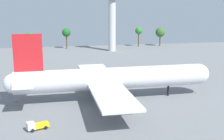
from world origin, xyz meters
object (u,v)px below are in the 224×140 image
(cargo_airplane, at_px, (112,79))
(baggage_tug, at_px, (130,69))
(control_tower, at_px, (112,16))
(fuel_truck, at_px, (79,75))
(safety_cone_nose, at_px, (196,92))
(cargo_loader, at_px, (37,125))
(safety_cone_tail, at_px, (16,101))

(cargo_airplane, distance_m, baggage_tug, 40.19)
(baggage_tug, relative_size, control_tower, 0.15)
(cargo_airplane, distance_m, fuel_truck, 32.04)
(safety_cone_nose, bearing_deg, control_tower, 94.39)
(baggage_tug, height_order, cargo_loader, cargo_loader)
(cargo_airplane, relative_size, safety_cone_nose, 78.96)
(baggage_tug, bearing_deg, cargo_loader, -124.56)
(safety_cone_nose, distance_m, safety_cone_tail, 57.65)
(baggage_tug, height_order, safety_cone_nose, baggage_tug)
(safety_cone_tail, bearing_deg, cargo_loader, -72.90)
(baggage_tug, distance_m, safety_cone_nose, 37.99)
(cargo_airplane, bearing_deg, safety_cone_tail, 172.68)
(cargo_loader, bearing_deg, baggage_tug, 55.44)
(cargo_loader, bearing_deg, cargo_airplane, 40.22)
(safety_cone_tail, xyz_separation_m, control_tower, (50.02, 95.48, 22.08))
(cargo_airplane, height_order, control_tower, control_tower)
(cargo_airplane, bearing_deg, baggage_tug, 66.32)
(safety_cone_tail, bearing_deg, fuel_truck, 51.57)
(cargo_loader, distance_m, fuel_truck, 51.35)
(cargo_airplane, xyz_separation_m, fuel_truck, (-7.18, 30.74, -5.47))
(safety_cone_nose, height_order, safety_cone_tail, safety_cone_nose)
(baggage_tug, xyz_separation_m, safety_cone_nose, (12.93, -35.72, -0.69))
(safety_cone_nose, bearing_deg, cargo_airplane, -178.54)
(baggage_tug, relative_size, safety_cone_tail, 9.04)
(cargo_airplane, xyz_separation_m, safety_cone_tail, (-28.66, 3.68, -6.30))
(fuel_truck, bearing_deg, cargo_loader, -106.59)
(cargo_loader, xyz_separation_m, fuel_truck, (14.66, 49.21, 0.11))
(cargo_airplane, height_order, safety_cone_tail, cargo_airplane)
(cargo_airplane, bearing_deg, safety_cone_nose, 1.46)
(baggage_tug, bearing_deg, control_tower, 85.10)
(safety_cone_tail, distance_m, control_tower, 110.03)
(baggage_tug, height_order, safety_cone_tail, baggage_tug)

